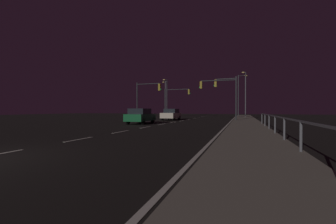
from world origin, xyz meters
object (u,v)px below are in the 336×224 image
(car, at_px, (141,116))
(traffic_light_overhead_east, at_px, (176,96))
(street_lamp_median, at_px, (245,90))
(street_lamp_far_end, at_px, (240,92))
(street_lamp_corner, at_px, (165,95))
(traffic_light_near_left, at_px, (219,90))
(car_oncoming, at_px, (171,114))
(street_lamp_mid_block, at_px, (166,94))
(traffic_light_near_right, at_px, (147,93))
(traffic_light_far_left, at_px, (227,90))

(car, bearing_deg, traffic_light_overhead_east, 96.53)
(street_lamp_median, height_order, street_lamp_far_end, street_lamp_far_end)
(car, relative_size, street_lamp_corner, 0.60)
(traffic_light_overhead_east, bearing_deg, traffic_light_near_left, -52.96)
(car_oncoming, bearing_deg, street_lamp_mid_block, 110.94)
(street_lamp_median, bearing_deg, traffic_light_overhead_east, -173.80)
(traffic_light_near_right, xyz_separation_m, street_lamp_far_end, (12.10, 18.97, 1.32))
(street_lamp_mid_block, bearing_deg, street_lamp_corner, -90.73)
(traffic_light_far_left, distance_m, street_lamp_median, 14.13)
(street_lamp_far_end, distance_m, street_lamp_corner, 15.14)
(car_oncoming, bearing_deg, street_lamp_far_end, 63.88)
(traffic_light_near_left, distance_m, street_lamp_corner, 18.85)
(traffic_light_overhead_east, bearing_deg, traffic_light_far_left, -50.08)
(car, relative_size, street_lamp_mid_block, 0.58)
(car_oncoming, xyz_separation_m, traffic_light_far_left, (7.48, -0.06, 3.15))
(traffic_light_near_right, xyz_separation_m, street_lamp_median, (13.13, 14.69, 1.25))
(street_lamp_mid_block, bearing_deg, car_oncoming, -69.06)
(car, distance_m, street_lamp_far_end, 28.87)
(car_oncoming, height_order, street_lamp_median, street_lamp_median)
(traffic_light_near_left, bearing_deg, traffic_light_far_left, 11.31)
(traffic_light_far_left, relative_size, traffic_light_near_left, 1.04)
(traffic_light_overhead_east, xyz_separation_m, street_lamp_corner, (-2.74, 1.62, 0.46))
(car, distance_m, street_lamp_corner, 23.78)
(street_lamp_corner, relative_size, street_lamp_mid_block, 0.96)
(traffic_light_far_left, xyz_separation_m, street_lamp_median, (2.42, 13.88, 1.02))
(street_lamp_corner, bearing_deg, street_lamp_mid_block, 89.27)
(traffic_light_near_right, bearing_deg, car_oncoming, 15.10)
(street_lamp_far_end, bearing_deg, car, -109.23)
(traffic_light_near_right, bearing_deg, car, -71.36)
(traffic_light_near_left, xyz_separation_m, street_lamp_mid_block, (-12.28, 15.12, 0.70))
(traffic_light_overhead_east, relative_size, street_lamp_corner, 0.75)
(street_lamp_mid_block, bearing_deg, traffic_light_near_right, -81.11)
(traffic_light_near_right, height_order, street_lamp_mid_block, street_lamp_mid_block)
(street_lamp_median, bearing_deg, car, -114.68)
(traffic_light_far_left, distance_m, street_lamp_far_end, 18.24)
(car_oncoming, relative_size, traffic_light_overhead_east, 0.79)
(street_lamp_median, relative_size, street_lamp_mid_block, 1.06)
(traffic_light_overhead_east, bearing_deg, car, -83.47)
(traffic_light_near_right, relative_size, traffic_light_overhead_east, 0.94)
(traffic_light_far_left, distance_m, street_lamp_mid_block, 19.93)
(car_oncoming, relative_size, traffic_light_far_left, 0.80)
(traffic_light_far_left, bearing_deg, traffic_light_overhead_east, 129.92)
(car_oncoming, relative_size, street_lamp_mid_block, 0.57)
(car_oncoming, relative_size, street_lamp_corner, 0.59)
(street_lamp_mid_block, bearing_deg, car, -77.74)
(traffic_light_near_left, bearing_deg, traffic_light_near_right, -176.30)
(car_oncoming, relative_size, street_lamp_median, 0.54)
(traffic_light_far_left, relative_size, street_lamp_far_end, 0.67)
(traffic_light_far_left, bearing_deg, traffic_light_near_left, -168.69)
(traffic_light_overhead_east, distance_m, street_lamp_mid_block, 3.72)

